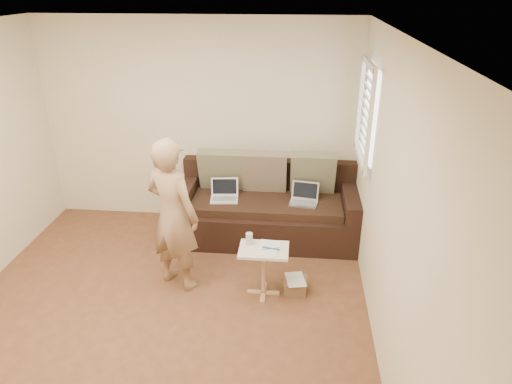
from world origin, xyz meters
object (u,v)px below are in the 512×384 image
at_px(laptop_white, 224,200).
at_px(drinking_glass, 249,239).
at_px(laptop_silver, 303,204).
at_px(side_table, 264,271).
at_px(striped_box, 295,285).
at_px(sofa, 267,206).
at_px(person, 173,215).

xyz_separation_m(laptop_white, drinking_glass, (0.42, -1.02, 0.08)).
xyz_separation_m(laptop_silver, side_table, (-0.39, -1.08, -0.25)).
bearing_deg(striped_box, laptop_white, 131.00).
xyz_separation_m(laptop_silver, drinking_glass, (-0.54, -1.00, 0.08)).
height_order(laptop_silver, drinking_glass, drinking_glass).
height_order(laptop_silver, side_table, laptop_silver).
relative_size(sofa, laptop_white, 6.64).
bearing_deg(sofa, laptop_silver, -13.12).
distance_m(laptop_silver, laptop_white, 0.96).
distance_m(side_table, drinking_glass, 0.37).
bearing_deg(person, striped_box, -156.20).
distance_m(laptop_white, side_table, 1.26).
bearing_deg(drinking_glass, striped_box, -1.86).
relative_size(person, striped_box, 6.83).
bearing_deg(person, laptop_silver, -117.77).
xyz_separation_m(laptop_white, person, (-0.35, -0.99, 0.30)).
height_order(person, side_table, person).
bearing_deg(side_table, laptop_white, 117.57).
distance_m(person, striped_box, 1.45).
bearing_deg(sofa, laptop_white, -170.42).
bearing_deg(drinking_glass, laptop_silver, 61.52).
bearing_deg(person, drinking_glass, -156.09).
relative_size(side_table, drinking_glass, 4.51).
bearing_deg(laptop_white, person, -115.38).
xyz_separation_m(side_table, striped_box, (0.33, 0.06, -0.20)).
xyz_separation_m(sofa, side_table, (0.05, -1.18, -0.15)).
height_order(sofa, laptop_white, sofa).
bearing_deg(laptop_silver, sofa, 176.75).
distance_m(laptop_silver, drinking_glass, 1.14).
xyz_separation_m(drinking_glass, striped_box, (0.48, -0.02, -0.53)).
xyz_separation_m(sofa, laptop_silver, (0.44, -0.10, 0.10)).
bearing_deg(striped_box, laptop_silver, 86.43).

